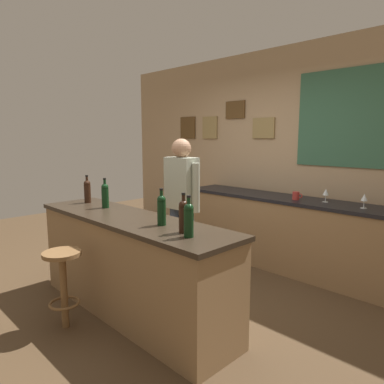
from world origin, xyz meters
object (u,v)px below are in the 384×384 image
Objects in this scene: bartender at (182,202)px; wine_bottle_e at (189,219)px; wine_bottle_d at (183,215)px; wine_glass_b at (364,198)px; wine_bottle_b at (105,195)px; bar_stool at (63,276)px; wine_bottle_c at (162,209)px; coffee_mug at (296,196)px; wine_glass_a at (326,193)px; wine_bottle_a at (87,190)px.

wine_bottle_e is (1.01, -0.87, 0.12)m from bartender.
wine_bottle_d is 1.97× the size of wine_glass_b.
wine_bottle_b is 1.97× the size of wine_glass_b.
bar_stool is 1.04m from wine_bottle_c.
coffee_mug is at bearing 73.75° from bar_stool.
wine_bottle_b is at bearing -124.68° from wine_glass_a.
wine_bottle_c is 0.30m from wine_bottle_d.
wine_bottle_e is at bearing -40.86° from bartender.
wine_bottle_d is at bearing -93.77° from wine_glass_a.
coffee_mug is (1.46, 1.91, -0.11)m from wine_bottle_a.
wine_bottle_e is (1.03, 0.49, 0.60)m from bar_stool.
wine_bottle_a is at bearing 138.14° from bar_stool.
wine_bottle_d is at bearing -3.93° from wine_bottle_b.
wine_bottle_b is 2.68m from wine_glass_b.
coffee_mug is (0.12, 1.97, -0.11)m from wine_bottle_c.
bar_stool is at bearing -120.11° from wine_glass_b.
coffee_mug is at bearing -177.28° from wine_glass_b.
wine_bottle_e reaches higher than wine_glass_a.
wine_glass_a is at bearing 51.02° from bartender.
wine_bottle_c reaches higher than wine_glass_a.
bartender is 5.29× the size of wine_bottle_a.
wine_glass_a reaches higher than coffee_mug.
wine_bottle_a is 1.64m from wine_bottle_d.
wine_glass_b is at bearing 39.48° from bartender.
wine_glass_a is at bearing 17.44° from coffee_mug.
bartender is 0.82m from wine_bottle_b.
wine_glass_a is (1.78, 2.00, -0.05)m from wine_bottle_a.
wine_bottle_d is at bearing -105.91° from wine_glass_b.
wine_bottle_e is 2.45× the size of coffee_mug.
wine_bottle_a is 1.76m from wine_bottle_e.
wine_bottle_c is (0.62, 0.58, 0.60)m from bar_stool.
bar_stool is 4.39× the size of wine_glass_a.
wine_bottle_c is at bearing -93.45° from coffee_mug.
wine_bottle_e is 1.97× the size of wine_glass_b.
wine_bottle_a is 1.00× the size of wine_bottle_b.
wine_bottle_b is at bearing 117.89° from bar_stool.
bar_stool is at bearing -41.86° from wine_bottle_a.
wine_bottle_c is at bearing -52.53° from bartender.
wine_bottle_b is at bearing -133.26° from wine_glass_b.
wine_bottle_e is 2.08m from coffee_mug.
wine_glass_a is at bearing 86.23° from wine_bottle_d.
wine_bottle_c is at bearing 167.99° from wine_bottle_e.
wine_bottle_d is (1.25, -0.09, 0.00)m from wine_bottle_b.
bar_stool is at bearing -137.12° from wine_bottle_c.
wine_glass_b is (1.48, 1.22, 0.07)m from bartender.
coffee_mug is (-0.31, -0.10, -0.06)m from wine_glass_a.
bar_stool is 1.13m from wine_bottle_a.
wine_glass_a is 1.24× the size of coffee_mug.
wine_bottle_c and wine_bottle_e have the same top height.
wine_glass_b is 0.76m from coffee_mug.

